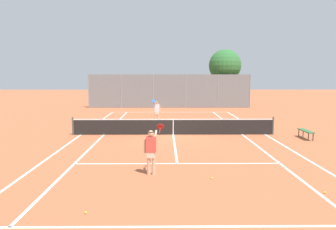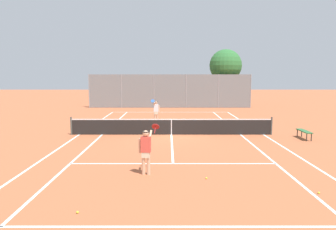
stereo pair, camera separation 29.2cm
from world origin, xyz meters
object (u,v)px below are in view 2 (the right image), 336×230
(tennis_net, at_px, (173,126))
(loose_tennis_ball_1, at_px, (79,212))
(loose_tennis_ball_0, at_px, (139,123))
(loose_tennis_ball_4, at_px, (191,130))
(courtside_bench, at_px, (306,132))
(loose_tennis_ball_5, at_px, (208,178))
(tree_behind_left, at_px, (227,66))
(loose_tennis_ball_3, at_px, (219,126))
(loose_tennis_ball_2, at_px, (321,193))
(player_far_left, at_px, (158,110))
(player_near_side, at_px, (147,149))

(tennis_net, relative_size, loose_tennis_ball_1, 181.82)
(loose_tennis_ball_0, bearing_deg, loose_tennis_ball_4, -38.14)
(tennis_net, xyz_separation_m, courtside_bench, (7.38, -1.27, -0.10))
(loose_tennis_ball_5, height_order, tree_behind_left, tree_behind_left)
(loose_tennis_ball_3, distance_m, loose_tennis_ball_4, 2.72)
(tree_behind_left, bearing_deg, loose_tennis_ball_2, -94.11)
(courtside_bench, distance_m, tree_behind_left, 19.85)
(player_far_left, height_order, loose_tennis_ball_5, player_far_left)
(loose_tennis_ball_3, height_order, tree_behind_left, tree_behind_left)
(loose_tennis_ball_0, distance_m, tree_behind_left, 16.96)
(tennis_net, height_order, player_far_left, player_far_left)
(player_near_side, relative_size, tree_behind_left, 0.28)
(loose_tennis_ball_4, distance_m, loose_tennis_ball_5, 9.81)
(tennis_net, relative_size, player_far_left, 6.76)
(player_far_left, bearing_deg, player_near_side, -89.50)
(loose_tennis_ball_2, height_order, loose_tennis_ball_3, same)
(loose_tennis_ball_3, relative_size, loose_tennis_ball_5, 1.00)
(loose_tennis_ball_0, distance_m, loose_tennis_ball_2, 15.61)
(player_near_side, distance_m, loose_tennis_ball_4, 9.57)
(player_near_side, relative_size, courtside_bench, 1.18)
(courtside_bench, bearing_deg, loose_tennis_ball_5, -131.47)
(player_far_left, xyz_separation_m, loose_tennis_ball_4, (2.29, -3.58, -0.89))
(player_far_left, xyz_separation_m, loose_tennis_ball_3, (4.31, -1.76, -0.89))
(loose_tennis_ball_0, bearing_deg, courtside_bench, -29.60)
(player_near_side, bearing_deg, player_far_left, 90.50)
(tennis_net, distance_m, player_far_left, 5.17)
(player_near_side, bearing_deg, tree_behind_left, 74.28)
(tennis_net, distance_m, courtside_bench, 7.49)
(tennis_net, height_order, player_near_side, player_near_side)
(player_far_left, relative_size, loose_tennis_ball_1, 26.88)
(loose_tennis_ball_2, distance_m, courtside_bench, 9.04)
(player_far_left, height_order, loose_tennis_ball_1, player_far_left)
(player_far_left, height_order, tree_behind_left, tree_behind_left)
(loose_tennis_ball_4, bearing_deg, courtside_bench, -23.77)
(loose_tennis_ball_1, distance_m, loose_tennis_ball_5, 4.59)
(tennis_net, relative_size, courtside_bench, 8.00)
(player_near_side, height_order, loose_tennis_ball_5, player_near_side)
(loose_tennis_ball_0, bearing_deg, loose_tennis_ball_1, -90.32)
(player_near_side, distance_m, tree_behind_left, 27.19)
(loose_tennis_ball_0, xyz_separation_m, courtside_bench, (9.82, -5.58, 0.38))
(loose_tennis_ball_3, relative_size, loose_tennis_ball_4, 1.00)
(tree_behind_left, bearing_deg, loose_tennis_ball_1, -106.82)
(player_far_left, bearing_deg, loose_tennis_ball_1, -95.07)
(loose_tennis_ball_1, bearing_deg, loose_tennis_ball_0, 89.68)
(loose_tennis_ball_2, relative_size, loose_tennis_ball_3, 1.00)
(tree_behind_left, bearing_deg, tennis_net, -109.23)
(loose_tennis_ball_2, xyz_separation_m, loose_tennis_ball_3, (-1.10, 13.04, 0.00))
(loose_tennis_ball_3, bearing_deg, loose_tennis_ball_5, -100.24)
(loose_tennis_ball_1, height_order, loose_tennis_ball_2, same)
(player_far_left, height_order, loose_tennis_ball_2, player_far_left)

